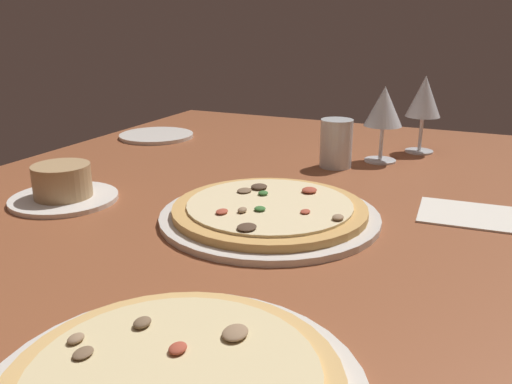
{
  "coord_description": "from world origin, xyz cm",
  "views": [
    {
      "loc": [
        -75.65,
        -36.44,
        33.22
      ],
      "look_at": [
        -2.95,
        -3.58,
        7.0
      ],
      "focal_mm": 37.65,
      "sensor_mm": 36.0,
      "label": 1
    }
  ],
  "objects_px": {
    "paper_menu": "(488,217)",
    "ramekin_on_saucer": "(63,187)",
    "side_plate": "(156,136)",
    "wine_glass_near": "(424,99)",
    "wine_glass_far": "(384,109)",
    "pizza_main": "(270,212)",
    "water_glass": "(336,147)"
  },
  "relations": [
    {
      "from": "pizza_main",
      "to": "ramekin_on_saucer",
      "type": "distance_m",
      "value": 0.35
    },
    {
      "from": "pizza_main",
      "to": "side_plate",
      "type": "xyz_separation_m",
      "value": [
        0.41,
        0.49,
        -0.01
      ]
    },
    {
      "from": "paper_menu",
      "to": "wine_glass_far",
      "type": "bearing_deg",
      "value": 36.3
    },
    {
      "from": "ramekin_on_saucer",
      "to": "wine_glass_far",
      "type": "distance_m",
      "value": 0.64
    },
    {
      "from": "side_plate",
      "to": "paper_menu",
      "type": "xyz_separation_m",
      "value": [
        -0.27,
        -0.79,
        -0.0
      ]
    },
    {
      "from": "water_glass",
      "to": "side_plate",
      "type": "xyz_separation_m",
      "value": [
        0.08,
        0.49,
        -0.04
      ]
    },
    {
      "from": "side_plate",
      "to": "wine_glass_near",
      "type": "bearing_deg",
      "value": -79.68
    },
    {
      "from": "pizza_main",
      "to": "ramekin_on_saucer",
      "type": "relative_size",
      "value": 1.89
    },
    {
      "from": "water_glass",
      "to": "side_plate",
      "type": "bearing_deg",
      "value": 80.49
    },
    {
      "from": "wine_glass_near",
      "to": "wine_glass_far",
      "type": "bearing_deg",
      "value": 151.67
    },
    {
      "from": "ramekin_on_saucer",
      "to": "paper_menu",
      "type": "relative_size",
      "value": 0.87
    },
    {
      "from": "wine_glass_near",
      "to": "water_glass",
      "type": "distance_m",
      "value": 0.25
    },
    {
      "from": "pizza_main",
      "to": "wine_glass_near",
      "type": "distance_m",
      "value": 0.56
    },
    {
      "from": "ramekin_on_saucer",
      "to": "water_glass",
      "type": "bearing_deg",
      "value": -41.68
    },
    {
      "from": "water_glass",
      "to": "paper_menu",
      "type": "bearing_deg",
      "value": -122.45
    },
    {
      "from": "pizza_main",
      "to": "paper_menu",
      "type": "height_order",
      "value": "pizza_main"
    },
    {
      "from": "paper_menu",
      "to": "ramekin_on_saucer",
      "type": "bearing_deg",
      "value": 104.35
    },
    {
      "from": "water_glass",
      "to": "paper_menu",
      "type": "distance_m",
      "value": 0.35
    },
    {
      "from": "wine_glass_far",
      "to": "ramekin_on_saucer",
      "type": "bearing_deg",
      "value": 138.05
    },
    {
      "from": "ramekin_on_saucer",
      "to": "wine_glass_far",
      "type": "height_order",
      "value": "wine_glass_far"
    },
    {
      "from": "wine_glass_far",
      "to": "side_plate",
      "type": "relative_size",
      "value": 0.85
    },
    {
      "from": "pizza_main",
      "to": "paper_menu",
      "type": "xyz_separation_m",
      "value": [
        0.14,
        -0.3,
        -0.01
      ]
    },
    {
      "from": "water_glass",
      "to": "wine_glass_near",
      "type": "bearing_deg",
      "value": -35.04
    },
    {
      "from": "wine_glass_near",
      "to": "side_plate",
      "type": "distance_m",
      "value": 0.65
    },
    {
      "from": "wine_glass_far",
      "to": "wine_glass_near",
      "type": "xyz_separation_m",
      "value": [
        0.12,
        -0.06,
        0.01
      ]
    },
    {
      "from": "ramekin_on_saucer",
      "to": "side_plate",
      "type": "bearing_deg",
      "value": 16.61
    },
    {
      "from": "pizza_main",
      "to": "wine_glass_near",
      "type": "bearing_deg",
      "value": -15.17
    },
    {
      "from": "pizza_main",
      "to": "wine_glass_near",
      "type": "relative_size",
      "value": 1.94
    },
    {
      "from": "pizza_main",
      "to": "ramekin_on_saucer",
      "type": "bearing_deg",
      "value": 100.14
    },
    {
      "from": "water_glass",
      "to": "paper_menu",
      "type": "xyz_separation_m",
      "value": [
        -0.19,
        -0.3,
        -0.04
      ]
    },
    {
      "from": "wine_glass_far",
      "to": "wine_glass_near",
      "type": "bearing_deg",
      "value": -28.33
    },
    {
      "from": "wine_glass_far",
      "to": "paper_menu",
      "type": "distance_m",
      "value": 0.36
    }
  ]
}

